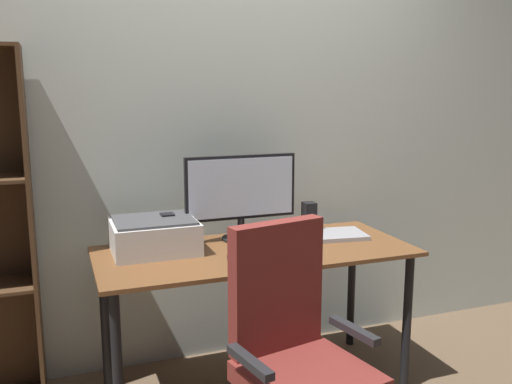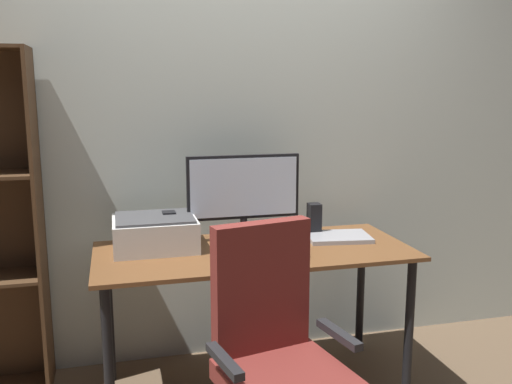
{
  "view_description": "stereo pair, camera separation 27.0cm",
  "coord_description": "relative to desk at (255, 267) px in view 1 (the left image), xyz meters",
  "views": [
    {
      "loc": [
        -0.9,
        -2.45,
        1.52
      ],
      "look_at": [
        0.02,
        0.04,
        1.02
      ],
      "focal_mm": 38.97,
      "sensor_mm": 36.0,
      "label": 1
    },
    {
      "loc": [
        -0.64,
        -2.53,
        1.52
      ],
      "look_at": [
        0.02,
        0.04,
        1.02
      ],
      "focal_mm": 38.97,
      "sensor_mm": 36.0,
      "label": 2
    }
  ],
  "objects": [
    {
      "name": "speaker_right",
      "position": [
        0.38,
        0.18,
        0.17
      ],
      "size": [
        0.06,
        0.07,
        0.17
      ],
      "primitive_type": "cube",
      "color": "black",
      "rests_on": "desk"
    },
    {
      "name": "monitor",
      "position": [
        -0.01,
        0.19,
        0.34
      ],
      "size": [
        0.58,
        0.2,
        0.44
      ],
      "color": "black",
      "rests_on": "desk"
    },
    {
      "name": "speaker_left",
      "position": [
        -0.39,
        0.18,
        0.17
      ],
      "size": [
        0.06,
        0.07,
        0.17
      ],
      "primitive_type": "cube",
      "color": "black",
      "rests_on": "desk"
    },
    {
      "name": "back_wall",
      "position": [
        0.0,
        0.5,
        0.65
      ],
      "size": [
        6.4,
        0.1,
        2.6
      ],
      "primitive_type": "cube",
      "color": "beige",
      "rests_on": "ground"
    },
    {
      "name": "desk",
      "position": [
        0.0,
        0.0,
        0.0
      ],
      "size": [
        1.53,
        0.67,
        0.74
      ],
      "color": "brown",
      "rests_on": "ground"
    },
    {
      "name": "coffee_mug",
      "position": [
        0.09,
        0.04,
        0.13
      ],
      "size": [
        0.09,
        0.08,
        0.09
      ],
      "color": "#285193",
      "rests_on": "desk"
    },
    {
      "name": "printer",
      "position": [
        -0.47,
        0.13,
        0.17
      ],
      "size": [
        0.4,
        0.34,
        0.16
      ],
      "color": "silver",
      "rests_on": "desk"
    },
    {
      "name": "laptop",
      "position": [
        0.47,
        0.07,
        0.1
      ],
      "size": [
        0.35,
        0.27,
        0.02
      ],
      "primitive_type": "cube",
      "rotation": [
        0.0,
        0.0,
        -0.14
      ],
      "color": "#99999E",
      "rests_on": "desk"
    },
    {
      "name": "mouse",
      "position": [
        0.17,
        -0.16,
        0.11
      ],
      "size": [
        0.08,
        0.11,
        0.03
      ],
      "primitive_type": "cube",
      "rotation": [
        0.0,
        0.0,
        0.3
      ],
      "color": "black",
      "rests_on": "desk"
    },
    {
      "name": "keyboard",
      "position": [
        -0.03,
        -0.15,
        0.1
      ],
      "size": [
        0.29,
        0.12,
        0.02
      ],
      "primitive_type": "cube",
      "rotation": [
        0.0,
        0.0,
        0.04
      ],
      "color": "black",
      "rests_on": "desk"
    },
    {
      "name": "office_chair",
      "position": [
        -0.08,
        -0.67,
        -0.19
      ],
      "size": [
        0.56,
        0.55,
        1.01
      ],
      "rotation": [
        0.0,
        0.0,
        0.21
      ],
      "color": "#232326",
      "rests_on": "ground"
    }
  ]
}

